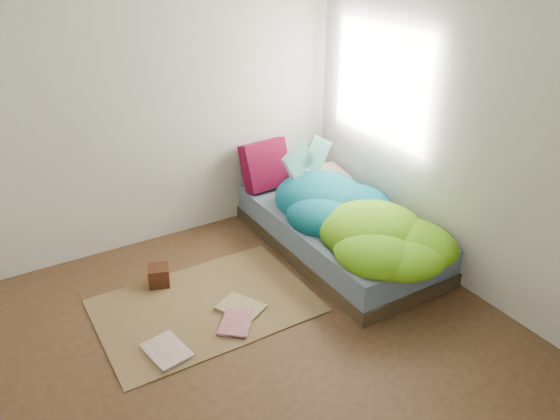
% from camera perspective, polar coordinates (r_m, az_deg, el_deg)
% --- Properties ---
extents(ground, '(3.50, 3.50, 0.00)m').
position_cam_1_polar(ground, '(3.95, -2.38, -13.50)').
color(ground, '#422919').
rests_on(ground, ground).
extents(room_walls, '(3.54, 3.54, 2.62)m').
position_cam_1_polar(room_walls, '(3.15, -2.81, 9.61)').
color(room_walls, beige).
rests_on(room_walls, ground).
extents(bed, '(1.00, 2.00, 0.34)m').
position_cam_1_polar(bed, '(4.90, 6.03, -2.33)').
color(bed, '#3C3120').
rests_on(bed, ground).
extents(duvet, '(0.96, 1.84, 0.34)m').
position_cam_1_polar(duvet, '(4.59, 7.87, 0.22)').
color(duvet, '#074F6D').
rests_on(duvet, bed).
extents(rug, '(1.60, 1.10, 0.01)m').
position_cam_1_polar(rug, '(4.29, -7.78, -9.87)').
color(rug, brown).
rests_on(rug, ground).
extents(pillow_floral, '(0.54, 0.35, 0.12)m').
position_cam_1_polar(pillow_floral, '(5.35, 4.12, 3.19)').
color(pillow_floral, '#EFE7CF').
rests_on(pillow_floral, bed).
extents(pillow_magenta, '(0.47, 0.18, 0.46)m').
position_cam_1_polar(pillow_magenta, '(5.23, -1.51, 4.73)').
color(pillow_magenta, '#47041B').
rests_on(pillow_magenta, bed).
extents(open_book, '(0.49, 0.19, 0.29)m').
position_cam_1_polar(open_book, '(4.96, 3.00, 6.58)').
color(open_book, green).
rests_on(open_book, duvet).
extents(wooden_box, '(0.21, 0.21, 0.16)m').
position_cam_1_polar(wooden_box, '(4.53, -12.53, -6.70)').
color(wooden_box, '#39140D').
rests_on(wooden_box, rug).
extents(floor_book_a, '(0.29, 0.37, 0.03)m').
position_cam_1_polar(floor_book_a, '(3.88, -13.35, -14.90)').
color(floor_book_a, white).
rests_on(floor_book_a, rug).
extents(floor_book_b, '(0.36, 0.37, 0.03)m').
position_cam_1_polar(floor_book_b, '(4.09, -6.17, -11.52)').
color(floor_book_b, '#D47A8A').
rests_on(floor_book_b, rug).
extents(floor_book_c, '(0.36, 0.40, 0.02)m').
position_cam_1_polar(floor_book_c, '(4.14, -5.07, -10.97)').
color(floor_book_c, '#C5BA81').
rests_on(floor_book_c, rug).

